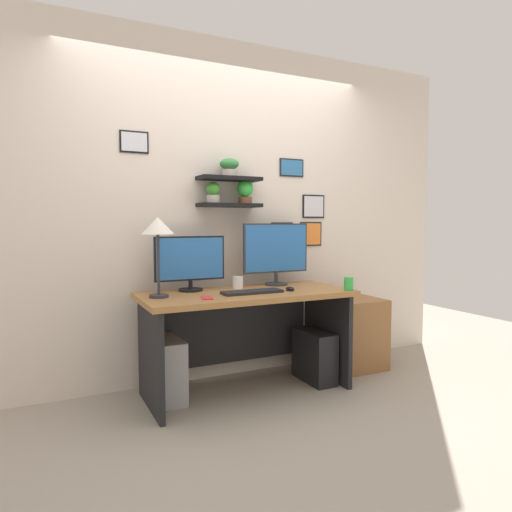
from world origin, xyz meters
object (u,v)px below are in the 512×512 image
at_px(cell_phone, 207,298).
at_px(pen_cup, 349,284).
at_px(monitor_right, 276,251).
at_px(computer_tower_left, 168,369).
at_px(desk_lamp, 158,231).
at_px(computer_mouse, 290,289).
at_px(drawer_cabinet, 351,332).
at_px(keyboard, 252,292).
at_px(monitor_left, 190,262).
at_px(desk, 244,319).
at_px(computer_tower_right, 314,356).
at_px(coffee_mug, 238,282).

bearing_deg(cell_phone, pen_cup, 6.87).
relative_size(monitor_right, computer_tower_left, 1.30).
distance_m(desk_lamp, computer_tower_left, 0.99).
distance_m(computer_mouse, drawer_cabinet, 0.93).
bearing_deg(desk_lamp, keyboard, -9.90).
bearing_deg(monitor_left, computer_tower_left, -151.97).
height_order(desk, computer_tower_right, desk).
xyz_separation_m(cell_phone, pen_cup, (1.07, -0.12, 0.05)).
height_order(monitor_left, computer_tower_left, monitor_left).
bearing_deg(computer_tower_left, desk, -5.40).
relative_size(pen_cup, computer_tower_left, 0.23).
relative_size(computer_mouse, desk_lamp, 0.17).
bearing_deg(pen_cup, coffee_mug, 146.45).
bearing_deg(desk_lamp, desk, 3.01).
xyz_separation_m(monitor_left, cell_phone, (-0.01, -0.38, -0.21)).
distance_m(computer_mouse, pen_cup, 0.44).
xyz_separation_m(desk, cell_phone, (-0.36, -0.21, 0.22)).
bearing_deg(computer_tower_left, cell_phone, -52.75).
relative_size(monitor_right, drawer_cabinet, 0.95).
bearing_deg(computer_mouse, coffee_mug, 135.68).
bearing_deg(pen_cup, cell_phone, 173.60).
bearing_deg(computer_mouse, drawer_cabinet, 18.04).
relative_size(keyboard, desk_lamp, 0.81).
distance_m(drawer_cabinet, computer_tower_right, 0.53).
height_order(computer_mouse, desk_lamp, desk_lamp).
height_order(monitor_left, computer_tower_right, monitor_left).
height_order(desk, keyboard, keyboard).
bearing_deg(desk, coffee_mug, 85.71).
bearing_deg(coffee_mug, cell_phone, -137.60).
bearing_deg(computer_mouse, keyboard, 177.66).
relative_size(cell_phone, drawer_cabinet, 0.23).
xyz_separation_m(keyboard, pen_cup, (0.71, -0.19, 0.04)).
relative_size(computer_mouse, cell_phone, 0.64).
relative_size(desk, coffee_mug, 17.14).
distance_m(keyboard, coffee_mug, 0.28).
height_order(monitor_left, desk_lamp, desk_lamp).
distance_m(cell_phone, computer_tower_right, 1.10).
bearing_deg(computer_tower_left, coffee_mug, 7.55).
distance_m(monitor_left, computer_tower_right, 1.23).
relative_size(monitor_left, desk_lamp, 0.98).
height_order(keyboard, desk_lamp, desk_lamp).
bearing_deg(monitor_left, desk_lamp, -145.09).
distance_m(computer_mouse, computer_tower_left, 1.05).
bearing_deg(monitor_right, cell_phone, -152.57).
xyz_separation_m(monitor_left, computer_mouse, (0.66, -0.32, -0.20)).
relative_size(monitor_right, cell_phone, 4.07).
relative_size(desk, drawer_cabinet, 2.56).
distance_m(desk_lamp, cell_phone, 0.55).
distance_m(monitor_left, computer_mouse, 0.76).
height_order(desk, monitor_right, monitor_right).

